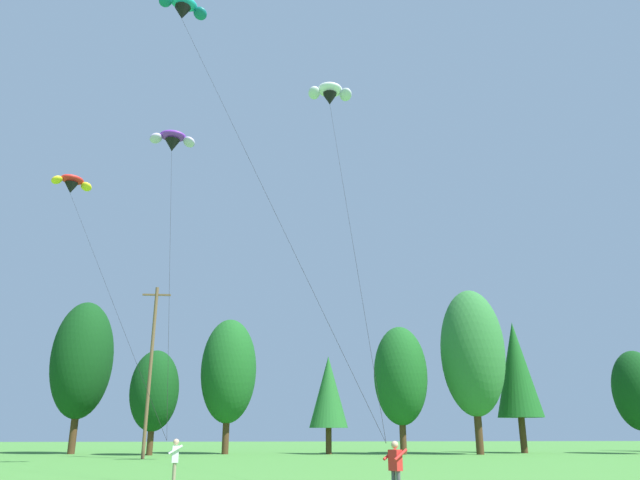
{
  "coord_description": "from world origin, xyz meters",
  "views": [
    {
      "loc": [
        0.12,
        1.28,
        1.99
      ],
      "look_at": [
        2.08,
        25.28,
        9.74
      ],
      "focal_mm": 33.28,
      "sensor_mm": 36.0,
      "label": 1
    }
  ],
  "objects_px": {
    "kite_flyer_mid": "(395,465)",
    "parafoil_kite_high_red_yellow": "(72,184)",
    "parafoil_kite_low_teal": "(183,8)",
    "kite_flyer_near": "(175,458)",
    "parafoil_kite_mid_white": "(330,94)",
    "parafoil_kite_far_purple": "(173,141)",
    "utility_pole": "(151,366)"
  },
  "relations": [
    {
      "from": "kite_flyer_mid",
      "to": "parafoil_kite_high_red_yellow",
      "type": "height_order",
      "value": "parafoil_kite_high_red_yellow"
    },
    {
      "from": "parafoil_kite_low_teal",
      "to": "kite_flyer_mid",
      "type": "bearing_deg",
      "value": -46.81
    },
    {
      "from": "kite_flyer_near",
      "to": "parafoil_kite_low_teal",
      "type": "distance_m",
      "value": 24.49
    },
    {
      "from": "parafoil_kite_mid_white",
      "to": "parafoil_kite_far_purple",
      "type": "distance_m",
      "value": 11.35
    },
    {
      "from": "parafoil_kite_far_purple",
      "to": "parafoil_kite_low_teal",
      "type": "bearing_deg",
      "value": -79.53
    },
    {
      "from": "parafoil_kite_mid_white",
      "to": "kite_flyer_mid",
      "type": "bearing_deg",
      "value": -89.44
    },
    {
      "from": "kite_flyer_near",
      "to": "parafoil_kite_far_purple",
      "type": "xyz_separation_m",
      "value": [
        -3.18,
        10.93,
        18.82
      ]
    },
    {
      "from": "kite_flyer_near",
      "to": "parafoil_kite_low_teal",
      "type": "bearing_deg",
      "value": 113.8
    },
    {
      "from": "parafoil_kite_low_teal",
      "to": "utility_pole",
      "type": "bearing_deg",
      "value": 101.34
    },
    {
      "from": "kite_flyer_mid",
      "to": "parafoil_kite_far_purple",
      "type": "distance_m",
      "value": 27.05
    },
    {
      "from": "kite_flyer_mid",
      "to": "parafoil_kite_far_purple",
      "type": "height_order",
      "value": "parafoil_kite_far_purple"
    },
    {
      "from": "kite_flyer_mid",
      "to": "parafoil_kite_far_purple",
      "type": "bearing_deg",
      "value": 122.74
    },
    {
      "from": "kite_flyer_mid",
      "to": "parafoil_kite_mid_white",
      "type": "bearing_deg",
      "value": 90.56
    },
    {
      "from": "utility_pole",
      "to": "parafoil_kite_mid_white",
      "type": "distance_m",
      "value": 24.51
    },
    {
      "from": "parafoil_kite_mid_white",
      "to": "parafoil_kite_low_teal",
      "type": "distance_m",
      "value": 11.8
    },
    {
      "from": "kite_flyer_near",
      "to": "parafoil_kite_mid_white",
      "type": "xyz_separation_m",
      "value": [
        7.15,
        11.95,
        23.4
      ]
    },
    {
      "from": "utility_pole",
      "to": "kite_flyer_mid",
      "type": "relative_size",
      "value": 7.63
    },
    {
      "from": "parafoil_kite_far_purple",
      "to": "utility_pole",
      "type": "bearing_deg",
      "value": 101.8
    },
    {
      "from": "utility_pole",
      "to": "parafoil_kite_low_teal",
      "type": "bearing_deg",
      "value": -78.66
    },
    {
      "from": "kite_flyer_near",
      "to": "parafoil_kite_high_red_yellow",
      "type": "bearing_deg",
      "value": 122.95
    },
    {
      "from": "kite_flyer_mid",
      "to": "parafoil_kite_high_red_yellow",
      "type": "relative_size",
      "value": 0.09
    },
    {
      "from": "kite_flyer_near",
      "to": "parafoil_kite_far_purple",
      "type": "distance_m",
      "value": 22.0
    },
    {
      "from": "parafoil_kite_high_red_yellow",
      "to": "parafoil_kite_far_purple",
      "type": "relative_size",
      "value": 1.02
    },
    {
      "from": "kite_flyer_near",
      "to": "parafoil_kite_high_red_yellow",
      "type": "relative_size",
      "value": 0.09
    },
    {
      "from": "utility_pole",
      "to": "kite_flyer_near",
      "type": "bearing_deg",
      "value": -76.08
    },
    {
      "from": "kite_flyer_near",
      "to": "parafoil_kite_far_purple",
      "type": "height_order",
      "value": "parafoil_kite_far_purple"
    },
    {
      "from": "parafoil_kite_mid_white",
      "to": "parafoil_kite_far_purple",
      "type": "height_order",
      "value": "parafoil_kite_mid_white"
    },
    {
      "from": "utility_pole",
      "to": "parafoil_kite_low_teal",
      "type": "distance_m",
      "value": 26.26
    },
    {
      "from": "kite_flyer_mid",
      "to": "parafoil_kite_low_teal",
      "type": "height_order",
      "value": "parafoil_kite_low_teal"
    },
    {
      "from": "kite_flyer_mid",
      "to": "kite_flyer_near",
      "type": "bearing_deg",
      "value": 143.59
    },
    {
      "from": "kite_flyer_near",
      "to": "utility_pole",
      "type": "bearing_deg",
      "value": 103.92
    },
    {
      "from": "parafoil_kite_high_red_yellow",
      "to": "kite_flyer_near",
      "type": "bearing_deg",
      "value": -57.05
    }
  ]
}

